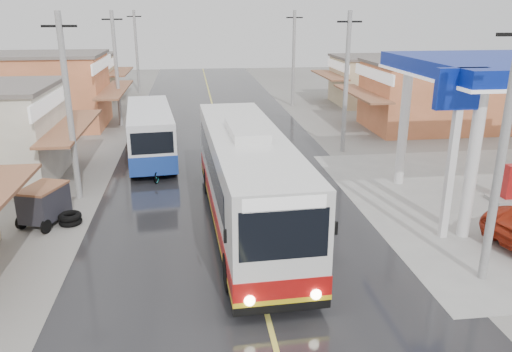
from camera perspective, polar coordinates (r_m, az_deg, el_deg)
The scene contains 12 objects.
ground at distance 15.23m, azimuth 0.63°, elevation -13.33°, with size 120.00×120.00×0.00m, color slate.
road at distance 29.01m, azimuth -3.52°, elevation 2.40°, with size 12.00×90.00×0.02m, color black.
centre_line at distance 29.00m, azimuth -3.52°, elevation 2.42°, with size 0.15×90.00×0.01m, color #D8CC4C.
shopfronts_left at distance 33.74m, azimuth -26.54°, elevation 2.74°, with size 11.00×44.00×5.20m, color tan, non-canonical shape.
shopfronts_right at distance 31.04m, azimuth 25.75°, elevation 1.62°, with size 11.00×44.00×4.80m, color #B7AFA0, non-canonical shape.
utility_poles_left at distance 30.35m, azimuth -16.97°, elevation 2.32°, with size 1.60×50.00×8.00m, color gray, non-canonical shape.
utility_poles_right at distance 30.27m, azimuth 9.83°, elevation 2.82°, with size 1.60×36.00×8.00m, color gray, non-canonical shape.
coach_bus at distance 18.84m, azimuth -1.08°, elevation -0.39°, with size 3.32×12.96×4.02m.
second_bus at distance 28.40m, azimuth -11.99°, elevation 4.89°, with size 3.16×8.84×2.87m.
cyclist at distance 24.98m, azimuth -10.86°, elevation 0.86°, with size 1.07×1.82×1.86m.
tricycle_near at distance 21.15m, azimuth -23.09°, elevation -2.81°, with size 1.88×2.34×1.55m.
tyre_stack at distance 20.97m, azimuth -20.47°, elevation -4.59°, with size 0.90×0.90×0.46m.
Camera 1 is at (-1.84, -12.81, 8.03)m, focal length 35.00 mm.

